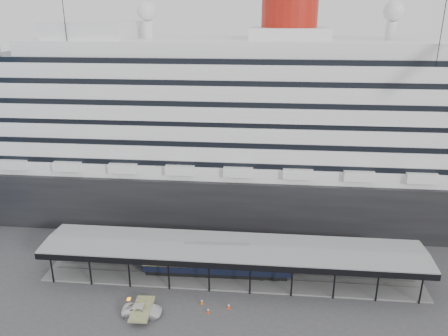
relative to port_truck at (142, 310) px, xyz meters
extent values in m
plane|color=#3A3A3D|center=(10.98, 5.04, -0.72)|extent=(200.00, 200.00, 0.00)
cube|color=black|center=(10.98, 37.04, 4.28)|extent=(130.00, 30.00, 10.00)
cylinder|color=#A2160D|center=(18.98, 37.04, 36.68)|extent=(10.00, 10.00, 9.00)
sphere|color=silver|center=(-7.02, 37.04, 36.98)|extent=(3.60, 3.60, 3.60)
sphere|color=silver|center=(36.98, 37.04, 36.98)|extent=(3.60, 3.60, 3.60)
cube|color=slate|center=(10.98, 10.04, -0.60)|extent=(56.00, 8.00, 0.24)
cube|color=slate|center=(10.98, 9.32, -0.44)|extent=(54.00, 0.08, 0.10)
cube|color=slate|center=(10.98, 10.76, -0.44)|extent=(54.00, 0.08, 0.10)
cube|color=black|center=(10.98, 5.54, 3.73)|extent=(56.00, 0.18, 0.90)
cube|color=black|center=(10.98, 14.54, 3.73)|extent=(56.00, 0.18, 0.90)
cube|color=slate|center=(10.98, 10.04, 4.46)|extent=(56.00, 9.00, 0.24)
cylinder|color=black|center=(-18.23, 26.80, 22.89)|extent=(0.12, 0.12, 47.21)
cylinder|color=black|center=(41.24, 25.29, 22.89)|extent=(0.12, 0.12, 47.21)
imported|color=silver|center=(0.00, 0.00, 0.00)|extent=(5.24, 2.57, 1.43)
cube|color=black|center=(8.73, 10.04, -0.13)|extent=(21.06, 2.86, 0.70)
cube|color=black|center=(8.73, 10.04, 0.78)|extent=(22.07, 3.28, 1.10)
cube|color=beige|center=(8.73, 10.04, 1.98)|extent=(22.07, 3.32, 1.30)
cube|color=black|center=(8.73, 10.04, 2.83)|extent=(22.07, 3.28, 0.40)
cube|color=red|center=(8.56, 1.22, -0.70)|extent=(0.43, 0.43, 0.03)
cone|color=red|center=(8.56, 1.22, -0.34)|extent=(0.36, 0.36, 0.71)
cylinder|color=white|center=(8.56, 1.22, -0.27)|extent=(0.23, 0.23, 0.14)
cube|color=#D65A0B|center=(7.45, 3.00, -0.70)|extent=(0.41, 0.41, 0.03)
cone|color=#D65A0B|center=(7.45, 3.00, -0.33)|extent=(0.35, 0.35, 0.72)
cylinder|color=white|center=(7.45, 3.00, -0.26)|extent=(0.23, 0.23, 0.14)
cube|color=#F1420D|center=(11.19, 2.39, -0.70)|extent=(0.45, 0.45, 0.03)
cone|color=#F1420D|center=(11.19, 2.39, -0.31)|extent=(0.38, 0.38, 0.77)
cylinder|color=white|center=(11.19, 2.39, -0.23)|extent=(0.25, 0.25, 0.15)
camera|label=1|loc=(15.24, -46.23, 36.81)|focal=35.00mm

